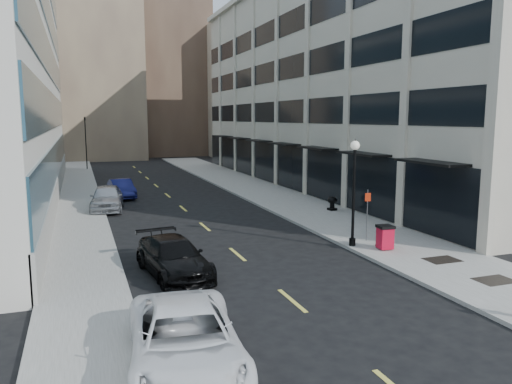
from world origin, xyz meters
TOP-DOWN VIEW (x-y plane):
  - ground at (0.00, 0.00)m, footprint 160.00×160.00m
  - sidewalk_right at (7.50, 20.00)m, footprint 5.00×80.00m
  - sidewalk_left at (-6.50, 20.00)m, footprint 3.00×80.00m
  - building_right at (16.94, 26.99)m, footprint 15.30×46.50m
  - skyline_tan_near at (-4.00, 68.00)m, footprint 14.00×18.00m
  - skyline_brown at (8.00, 72.00)m, footprint 12.00×16.00m
  - skyline_tan_far at (-14.00, 78.00)m, footprint 12.00×14.00m
  - skyline_stone at (18.00, 66.00)m, footprint 10.00×14.00m
  - grate_mid at (7.60, 1.00)m, footprint 1.40×1.00m
  - grate_far at (7.60, 3.80)m, footprint 1.40×1.00m
  - road_centerline at (0.00, 17.00)m, footprint 0.15×68.20m
  - traffic_signal at (-5.50, 48.00)m, footprint 0.66×0.66m
  - car_white_van at (-4.28, -1.42)m, footprint 3.18×5.85m
  - car_black_pickup at (-3.20, 6.00)m, footprint 2.65×5.15m
  - car_silver_sedan at (-4.80, 21.00)m, footprint 2.52×5.09m
  - car_blue_sedan at (-3.47, 25.94)m, footprint 1.90×4.40m
  - trash_bin at (6.33, 6.07)m, footprint 0.73×0.79m
  - lamppost at (5.30, 7.14)m, footprint 0.41×0.41m
  - sign_post at (6.40, 7.69)m, footprint 0.29×0.07m
  - urn_planter at (8.70, 15.39)m, footprint 0.63×0.63m

SIDE VIEW (x-z plane):
  - ground at x=0.00m, z-range 0.00..0.00m
  - road_centerline at x=0.00m, z-range 0.00..0.01m
  - sidewalk_right at x=7.50m, z-range 0.00..0.15m
  - sidewalk_left at x=-6.50m, z-range 0.00..0.15m
  - grate_mid at x=7.60m, z-range 0.15..0.16m
  - grate_far at x=7.60m, z-range 0.15..0.16m
  - urn_planter at x=8.70m, z-range 0.24..1.12m
  - car_blue_sedan at x=-3.47m, z-range 0.00..1.41m
  - car_black_pickup at x=-3.20m, z-range 0.00..1.43m
  - trash_bin at x=6.33m, z-range 0.19..1.28m
  - car_white_van at x=-4.28m, z-range 0.00..1.56m
  - car_silver_sedan at x=-4.80m, z-range 0.00..1.67m
  - sign_post at x=6.40m, z-range 0.50..2.99m
  - lamppost at x=5.30m, z-range 0.58..5.52m
  - traffic_signal at x=-5.50m, z-range 2.23..9.21m
  - building_right at x=16.94m, z-range -0.13..18.12m
  - skyline_stone at x=18.00m, z-range 0.00..20.00m
  - skyline_tan_far at x=-14.00m, z-range 0.00..22.00m
  - skyline_tan_near at x=-4.00m, z-range 0.00..28.00m
  - skyline_brown at x=8.00m, z-range 0.00..34.00m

